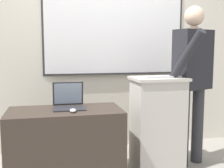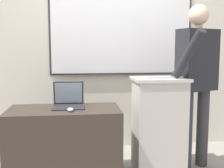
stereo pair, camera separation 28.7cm
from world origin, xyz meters
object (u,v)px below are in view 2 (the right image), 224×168
at_px(side_desk, 65,144).
at_px(computer_mouse_by_laptop, 70,110).
at_px(wireless_keyboard, 163,77).
at_px(lectern_podium, 159,125).
at_px(laptop, 69,99).
at_px(person_presenter, 197,75).

xyz_separation_m(side_desk, computer_mouse_by_laptop, (0.07, -0.13, 0.38)).
height_order(wireless_keyboard, computer_mouse_by_laptop, wireless_keyboard).
distance_m(lectern_podium, computer_mouse_by_laptop, 0.97).
relative_size(side_desk, laptop, 3.51).
bearing_deg(laptop, wireless_keyboard, -4.09).
xyz_separation_m(laptop, computer_mouse_by_laptop, (0.02, -0.22, -0.06)).
bearing_deg(computer_mouse_by_laptop, lectern_podium, 12.82).
bearing_deg(side_desk, wireless_keyboard, 1.46).
bearing_deg(laptop, lectern_podium, -0.86).
xyz_separation_m(person_presenter, laptop, (-1.36, -0.03, -0.23)).
distance_m(wireless_keyboard, computer_mouse_by_laptop, 0.99).
height_order(lectern_podium, wireless_keyboard, wireless_keyboard).
bearing_deg(wireless_keyboard, laptop, 175.91).
bearing_deg(side_desk, laptop, 65.85).
height_order(person_presenter, laptop, person_presenter).
distance_m(lectern_podium, person_presenter, 0.67).
bearing_deg(laptop, side_desk, -114.15).
bearing_deg(lectern_podium, laptop, 179.14).
bearing_deg(side_desk, computer_mouse_by_laptop, -62.62).
height_order(laptop, wireless_keyboard, wireless_keyboard).
height_order(side_desk, computer_mouse_by_laptop, computer_mouse_by_laptop).
relative_size(laptop, computer_mouse_by_laptop, 3.13).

